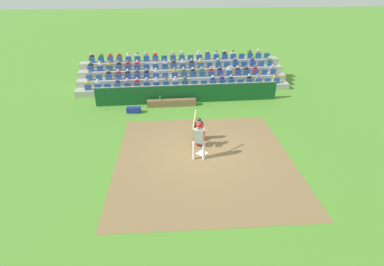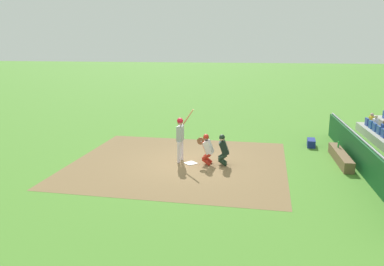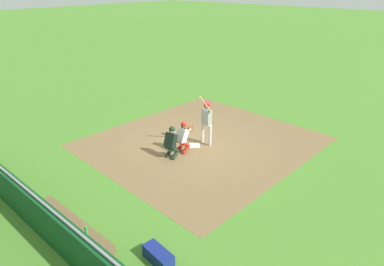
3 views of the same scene
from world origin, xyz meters
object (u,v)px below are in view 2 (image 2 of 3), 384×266
Objects in this scene: water_bottle_on_bench at (338,144)px; equipment_duffel_bag at (311,143)px; batter_at_plate at (180,134)px; home_plate_umpire at (223,148)px; catcher_crouching at (207,147)px; dugout_bench at (340,157)px; home_plate_marker at (191,163)px.

water_bottle_on_bench is 0.32× the size of equipment_duffel_bag.
home_plate_umpire is (-0.24, -1.80, -0.47)m from batter_at_plate.
batter_at_plate is at bearing 82.46° from home_plate_umpire.
batter_at_plate is 1.73× the size of home_plate_umpire.
catcher_crouching is at bearing 89.92° from home_plate_umpire.
home_plate_marker is at bearing 100.35° from dugout_bench.
batter_at_plate reaches higher than dugout_bench.
catcher_crouching is (-0.24, -1.14, -0.45)m from batter_at_plate.
home_plate_marker is at bearing 90.07° from home_plate_umpire.
batter_at_plate is 6.91m from water_bottle_on_bench.
batter_at_plate reaches higher than water_bottle_on_bench.
batter_at_plate is at bearing 103.62° from water_bottle_on_bench.
home_plate_umpire reaches higher than dugout_bench.
batter_at_plate reaches higher than home_plate_marker.
catcher_crouching reaches higher than water_bottle_on_bench.
home_plate_marker is 1.50m from home_plate_umpire.
equipment_duffel_bag is at bearing -60.54° from batter_at_plate.
home_plate_umpire reaches higher than water_bottle_on_bench.
equipment_duffel_bag is (3.52, -5.34, 0.16)m from home_plate_marker.
batter_at_plate is 2.65× the size of equipment_duffel_bag.
batter_at_plate is 0.71× the size of dugout_bench.
home_plate_umpire is at bearing 103.09° from dugout_bench.
home_plate_marker is at bearing 90.21° from catcher_crouching.
home_plate_umpire is at bearing 110.82° from water_bottle_on_bench.
batter_at_plate is 6.78m from dugout_bench.
equipment_duffel_bag is (3.52, -4.01, -0.53)m from home_plate_umpire.
dugout_bench is at bearing 177.15° from water_bottle_on_bench.
home_plate_umpire is 5.23m from water_bottle_on_bench.
dugout_bench is at bearing -154.79° from equipment_duffel_bag.
dugout_bench is at bearing -82.38° from batter_at_plate.
batter_at_plate is 8.24× the size of water_bottle_on_bench.
home_plate_marker is 0.14× the size of dugout_bench.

